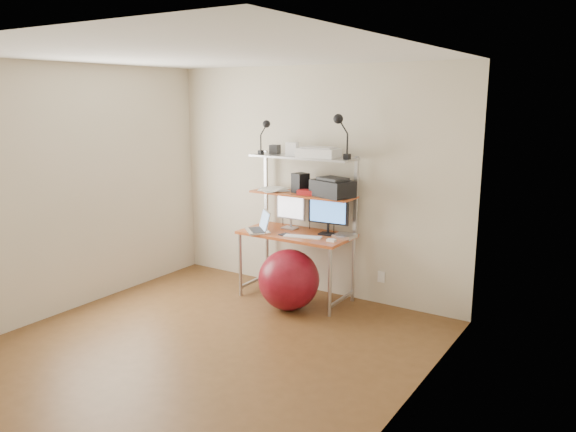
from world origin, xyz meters
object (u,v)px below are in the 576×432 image
(laptop, at_px, (261,227))
(exercise_ball, at_px, (289,280))
(monitor_black, at_px, (328,213))
(printer, at_px, (333,188))
(monitor_silver, at_px, (291,210))

(laptop, relative_size, exercise_ball, 0.65)
(monitor_black, distance_m, printer, 0.28)
(laptop, distance_m, exercise_ball, 0.68)
(printer, bearing_deg, monitor_black, -168.18)
(exercise_ball, bearing_deg, printer, 58.11)
(laptop, height_order, printer, printer)
(exercise_ball, bearing_deg, monitor_black, 63.43)
(monitor_silver, relative_size, exercise_ball, 0.63)
(exercise_ball, bearing_deg, monitor_silver, 120.18)
(monitor_black, bearing_deg, monitor_silver, 173.39)
(monitor_silver, distance_m, laptop, 0.39)
(monitor_black, height_order, laptop, monitor_black)
(monitor_silver, relative_size, monitor_black, 0.88)
(monitor_black, relative_size, printer, 0.93)
(monitor_silver, distance_m, printer, 0.61)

